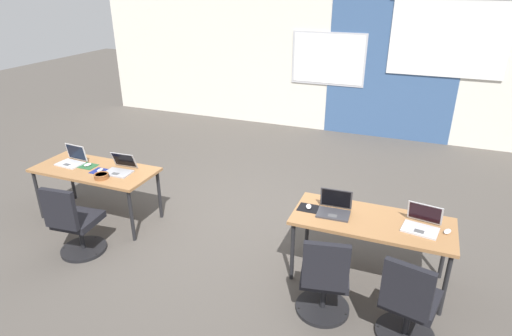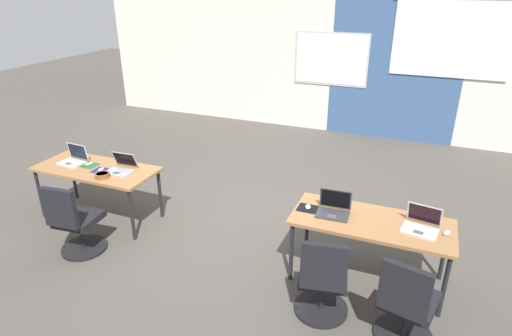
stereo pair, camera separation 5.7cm
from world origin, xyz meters
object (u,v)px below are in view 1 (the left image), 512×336
Objects in this scene: chair_near_left_inner at (75,226)px; mouse_near_right_end at (447,231)px; desk_near_left at (95,173)px; desk_near_right at (372,225)px; mouse_near_right_inner at (309,206)px; mouse_near_left_inner at (100,170)px; chair_near_right_end at (408,307)px; laptop_near_left_inner at (120,168)px; laptop_near_left_end at (72,160)px; chair_near_right_inner at (324,283)px; mouse_near_left_end at (88,165)px; snack_bowl at (101,176)px; laptop_near_right_end at (422,224)px; laptop_near_right_inner at (334,208)px.

chair_near_left_inner is 8.04× the size of mouse_near_right_end.
desk_near_left is 1.00× the size of desk_near_right.
mouse_near_right_inner is at bearing -179.31° from mouse_near_right_end.
chair_near_left_inner is at bearing -75.35° from mouse_near_left_inner.
desk_near_left is at bearing 1.93° from chair_near_right_end.
laptop_near_left_inner is (0.37, 0.04, 0.11)m from desk_near_left.
laptop_near_left_end is (-4.58, 0.02, 0.03)m from mouse_near_right_end.
chair_near_right_inner is (-0.74, 0.06, 0.00)m from chair_near_right_end.
mouse_near_right_end is 4.58m from laptop_near_left_end.
desk_near_left is 0.16m from mouse_near_left_inner.
mouse_near_right_inner is at bearing -168.28° from chair_near_left_inner.
mouse_near_right_end is 1.01× the size of mouse_near_left_end.
mouse_near_left_inner is 0.11× the size of chair_near_left_inner.
desk_near_left is at bearing 144.49° from snack_bowl.
desk_near_right is at bearing 0.80° from mouse_near_left_inner.
laptop_near_left_inner is 1.00× the size of laptop_near_left_end.
mouse_near_right_end is at bearing -3.60° from laptop_near_left_inner.
chair_near_right_end is 3.71m from snack_bowl.
chair_near_left_inner is at bearing -158.30° from laptop_near_right_end.
desk_near_left is 1.74× the size of chair_near_left_inner.
desk_near_right is at bearing 0.00° from desk_near_left.
chair_near_right_end is at bearing -8.85° from snack_bowl.
laptop_near_left_end is at bearing 176.76° from laptop_near_right_inner.
chair_near_left_inner is 8.35× the size of mouse_near_right_inner.
laptop_near_left_end is at bearing 179.75° from mouse_near_right_end.
desk_near_left is 4.59× the size of laptop_near_left_end.
chair_near_right_inner is (0.36, -0.71, -0.36)m from mouse_near_right_inner.
laptop_near_right_end is at bearing 0.92° from mouse_near_left_inner.
mouse_near_right_end is at bearing 3.20° from snack_bowl.
laptop_near_right_inner is 3.24m from mouse_near_left_end.
mouse_near_right_inner is (-0.67, -0.00, 0.08)m from desk_near_right.
snack_bowl reaches higher than mouse_near_right_inner.
desk_near_left is at bearing -23.61° from chair_near_right_inner.
mouse_near_right_inner is 0.62× the size of snack_bowl.
laptop_near_left_inner reaches higher than desk_near_right.
chair_near_right_inner reaches higher than snack_bowl.
chair_near_left_inner is (0.19, -0.73, -0.36)m from mouse_near_left_inner.
laptop_near_right_inner is at bearing 179.70° from desk_near_right.
laptop_near_left_end is (-4.32, 0.81, 0.39)m from chair_near_right_end.
laptop_near_left_inner reaches higher than mouse_near_left_end.
mouse_near_right_end reaches higher than desk_near_right.
snack_bowl is at bearing -176.80° from mouse_near_right_end.
chair_near_left_inner is 2.65m from mouse_near_right_inner.
desk_near_left is 0.40m from laptop_near_left_end.
laptop_near_right_inner is 0.27m from mouse_near_right_inner.
mouse_near_right_end is 1.04× the size of mouse_near_right_inner.
mouse_near_left_inner is 0.29× the size of laptop_near_right_inner.
mouse_near_right_inner is 0.97× the size of mouse_near_left_end.
snack_bowl reaches higher than mouse_near_right_end.
mouse_near_right_end is (4.20, 0.01, 0.08)m from desk_near_left.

